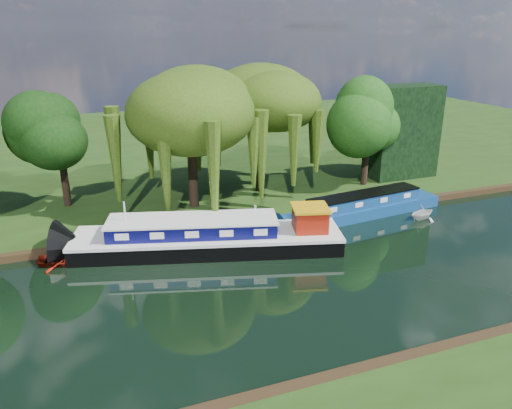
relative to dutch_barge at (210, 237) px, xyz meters
name	(u,v)px	position (x,y,z in m)	size (l,w,h in m)	color
ground	(258,287)	(1.08, -5.50, -0.86)	(120.00, 120.00, 0.00)	black
far_bank	(151,147)	(1.08, 28.50, -0.64)	(120.00, 52.00, 0.45)	#1C340E
dutch_barge	(210,237)	(0.00, 0.00, 0.00)	(16.87, 8.06, 3.48)	black
narrowboat	(364,207)	(12.20, 1.80, -0.19)	(13.01, 3.61, 1.87)	navy
red_dinghy	(71,262)	(-8.24, 1.27, -0.86)	(2.57, 3.60, 0.75)	maroon
white_cruiser	(422,219)	(15.83, -0.27, -0.86)	(1.91, 2.21, 1.17)	silver
willow_left	(190,112)	(0.75, 7.08, 6.62)	(8.08, 8.08, 9.68)	black
willow_right	(260,109)	(6.73, 8.85, 6.26)	(7.51, 7.51, 9.14)	black
tree_far_mid	(59,135)	(-8.13, 10.58, 4.98)	(4.77, 4.77, 7.81)	black
tree_far_right	(368,122)	(15.69, 7.31, 4.94)	(4.75, 4.75, 7.77)	black
conifer_hedge	(402,132)	(20.08, 8.50, 3.59)	(6.00, 3.00, 8.00)	black
lamppost	(212,187)	(1.58, 5.00, 1.56)	(0.36, 0.36, 2.56)	silver
mooring_posts	(207,219)	(0.58, 2.90, 0.09)	(19.16, 0.16, 1.00)	silver
reeds_near	(463,328)	(7.95, -13.08, -0.31)	(33.70, 1.50, 1.10)	#194713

